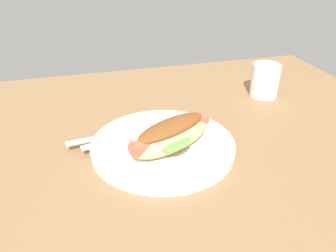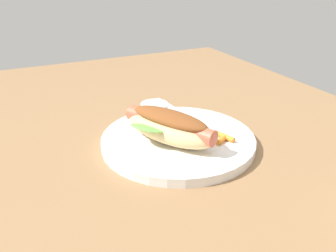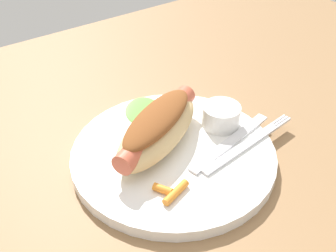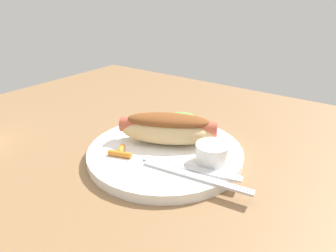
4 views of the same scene
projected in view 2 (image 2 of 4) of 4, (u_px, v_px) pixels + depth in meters
ground_plane at (171, 141)px, 63.29cm from camera, size 120.00×90.00×1.80cm
plate at (176, 140)px, 60.02cm from camera, size 26.55×26.55×1.60cm
hot_dog at (169, 126)px, 56.93cm from camera, size 18.09×14.03×5.32cm
sauce_ramekin at (155, 111)px, 65.85cm from camera, size 5.25×5.25×3.06cm
fork at (180, 113)px, 68.51cm from camera, size 17.09×3.38×0.40cm
knife at (176, 117)px, 66.68cm from camera, size 15.59×4.70×0.36cm
carrot_garnish at (223, 138)px, 58.14cm from camera, size 4.12×3.57×0.94cm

